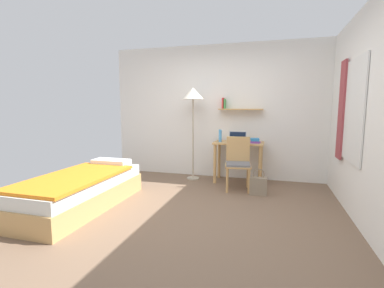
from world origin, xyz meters
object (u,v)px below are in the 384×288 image
at_px(bed, 81,191).
at_px(water_bottle, 220,136).
at_px(desk, 239,151).
at_px(laptop, 237,139).
at_px(desk_chair, 238,161).
at_px(book_stack, 255,141).
at_px(standing_lamp, 193,98).
at_px(handbag, 258,185).

bearing_deg(bed, water_bottle, 49.62).
height_order(desk, laptop, laptop).
bearing_deg(water_bottle, desk_chair, -47.00).
distance_m(desk, water_bottle, 0.44).
distance_m(desk, book_stack, 0.36).
xyz_separation_m(standing_lamp, water_bottle, (0.54, -0.04, -0.69)).
xyz_separation_m(water_bottle, book_stack, (0.63, 0.04, -0.08)).
xyz_separation_m(bed, handbag, (2.36, 1.25, -0.09)).
relative_size(desk, laptop, 2.68).
height_order(standing_lamp, laptop, standing_lamp).
distance_m(desk_chair, laptop, 0.60).
bearing_deg(water_bottle, bed, -130.38).
relative_size(bed, water_bottle, 8.70).
height_order(book_stack, handbag, book_stack).
distance_m(bed, book_stack, 3.01).
bearing_deg(bed, laptop, 45.84).
distance_m(standing_lamp, laptop, 1.14).
height_order(standing_lamp, handbag, standing_lamp).
bearing_deg(book_stack, standing_lamp, 179.90).
relative_size(laptop, book_stack, 1.47).
height_order(laptop, water_bottle, water_bottle).
bearing_deg(bed, handbag, 27.96).
height_order(desk, book_stack, book_stack).
relative_size(book_stack, handbag, 0.53).
bearing_deg(laptop, desk, -38.47).
bearing_deg(handbag, book_stack, 99.48).
bearing_deg(handbag, desk_chair, 146.92).
bearing_deg(handbag, water_bottle, 138.97).
xyz_separation_m(laptop, handbag, (0.44, -0.73, -0.65)).
height_order(bed, handbag, bed).
bearing_deg(desk, book_stack, -4.33).
xyz_separation_m(desk, water_bottle, (-0.34, -0.06, 0.28)).
bearing_deg(standing_lamp, desk_chair, -26.03).
distance_m(desk_chair, book_stack, 0.60).
bearing_deg(desk_chair, desk, 95.90).
distance_m(desk, handbag, 0.92).
relative_size(desk_chair, book_stack, 3.89).
height_order(water_bottle, book_stack, water_bottle).
distance_m(laptop, book_stack, 0.33).
relative_size(bed, standing_lamp, 1.14).
bearing_deg(water_bottle, standing_lamp, 176.04).
height_order(laptop, handbag, laptop).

